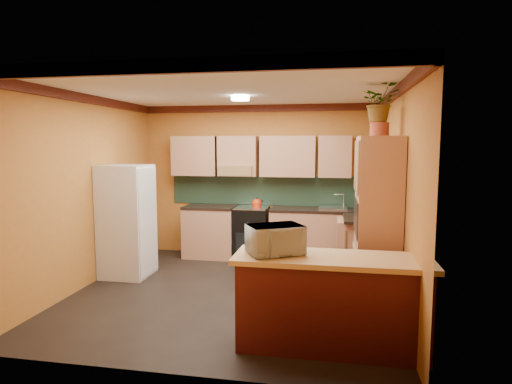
# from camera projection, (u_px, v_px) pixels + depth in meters

# --- Properties ---
(room_shell) EXTENTS (4.24, 4.24, 2.72)m
(room_shell) POSITION_uv_depth(u_px,v_px,m) (237.00, 138.00, 5.84)
(room_shell) COLOR black
(room_shell) RESTS_ON ground
(base_cabinets_back) EXTENTS (3.65, 0.60, 0.88)m
(base_cabinets_back) POSITION_uv_depth(u_px,v_px,m) (287.00, 235.00, 7.41)
(base_cabinets_back) COLOR tan
(base_cabinets_back) RESTS_ON ground
(countertop_back) EXTENTS (3.65, 0.62, 0.04)m
(countertop_back) POSITION_uv_depth(u_px,v_px,m) (287.00, 209.00, 7.36)
(countertop_back) COLOR black
(countertop_back) RESTS_ON base_cabinets_back
(stove) EXTENTS (0.58, 0.58, 0.91)m
(stove) POSITION_uv_depth(u_px,v_px,m) (252.00, 233.00, 7.52)
(stove) COLOR black
(stove) RESTS_ON ground
(kettle) EXTENTS (0.20, 0.20, 0.18)m
(kettle) POSITION_uv_depth(u_px,v_px,m) (257.00, 203.00, 7.39)
(kettle) COLOR red
(kettle) RESTS_ON stove
(sink) EXTENTS (0.48, 0.40, 0.03)m
(sink) POSITION_uv_depth(u_px,v_px,m) (333.00, 208.00, 7.22)
(sink) COLOR silver
(sink) RESTS_ON countertop_back
(base_cabinets_right) EXTENTS (0.60, 0.80, 0.88)m
(base_cabinets_right) POSITION_uv_depth(u_px,v_px,m) (364.00, 249.00, 6.42)
(base_cabinets_right) COLOR tan
(base_cabinets_right) RESTS_ON ground
(countertop_right) EXTENTS (0.62, 0.80, 0.04)m
(countertop_right) POSITION_uv_depth(u_px,v_px,m) (364.00, 219.00, 6.37)
(countertop_right) COLOR black
(countertop_right) RESTS_ON base_cabinets_right
(fridge) EXTENTS (0.68, 0.66, 1.70)m
(fridge) POSITION_uv_depth(u_px,v_px,m) (127.00, 221.00, 6.49)
(fridge) COLOR white
(fridge) RESTS_ON ground
(pantry) EXTENTS (0.48, 0.90, 2.10)m
(pantry) POSITION_uv_depth(u_px,v_px,m) (377.00, 225.00, 5.07)
(pantry) COLOR tan
(pantry) RESTS_ON ground
(fern_pot) EXTENTS (0.22, 0.22, 0.16)m
(fern_pot) POSITION_uv_depth(u_px,v_px,m) (379.00, 130.00, 5.00)
(fern_pot) COLOR #9F3C26
(fern_pot) RESTS_ON pantry
(fern) EXTENTS (0.43, 0.38, 0.46)m
(fern) POSITION_uv_depth(u_px,v_px,m) (380.00, 102.00, 4.96)
(fern) COLOR tan
(fern) RESTS_ON fern_pot
(breakfast_bar) EXTENTS (1.80, 0.55, 0.88)m
(breakfast_bar) POSITION_uv_depth(u_px,v_px,m) (331.00, 305.00, 4.18)
(breakfast_bar) COLOR #551613
(breakfast_bar) RESTS_ON ground
(bar_top) EXTENTS (1.90, 0.65, 0.05)m
(bar_top) POSITION_uv_depth(u_px,v_px,m) (332.00, 259.00, 4.13)
(bar_top) COLOR tan
(bar_top) RESTS_ON breakfast_bar
(microwave) EXTENTS (0.63, 0.57, 0.29)m
(microwave) POSITION_uv_depth(u_px,v_px,m) (275.00, 240.00, 4.21)
(microwave) COLOR white
(microwave) RESTS_ON bar_top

